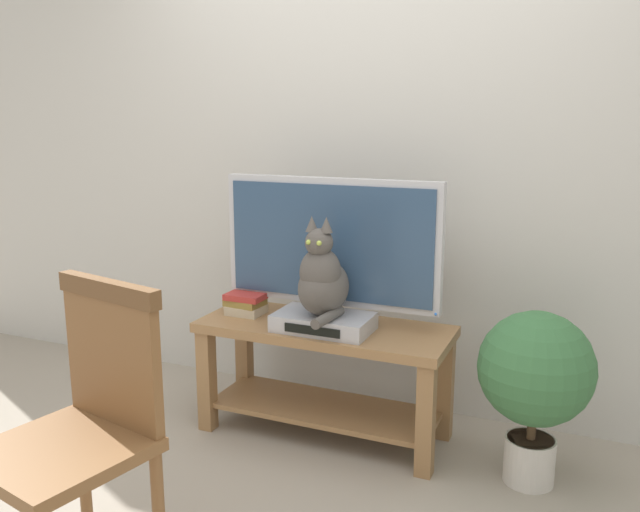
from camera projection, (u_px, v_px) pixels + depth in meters
ground_plane at (278, 506)px, 2.53m from camera, size 12.00×12.00×0.00m
back_wall at (378, 131)px, 3.25m from camera, size 7.00×0.12×2.80m
tv_stand at (324, 360)px, 3.04m from camera, size 1.16×0.46×0.54m
tv at (331, 246)px, 2.99m from camera, size 1.04×0.20×0.67m
media_box at (324, 322)px, 2.92m from camera, size 0.43×0.26×0.08m
cat at (322, 279)px, 2.86m from camera, size 0.21×0.37×0.45m
wooden_chair at (85, 416)px, 2.00m from camera, size 0.53×0.53×0.98m
book_stack at (246, 304)px, 3.16m from camera, size 0.19×0.15×0.10m
potted_plant at (535, 376)px, 2.60m from camera, size 0.46×0.46×0.72m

